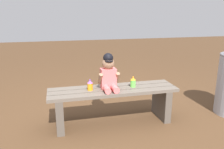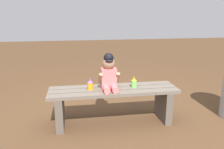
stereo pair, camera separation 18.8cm
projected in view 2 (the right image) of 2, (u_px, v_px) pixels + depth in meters
The scene contains 5 objects.
ground_plane at pixel (113, 122), 2.69m from camera, with size 16.00×16.00×0.00m, color #4C331E.
park_bench at pixel (113, 100), 2.62m from camera, with size 1.45×0.38×0.42m.
child_figure at pixel (109, 74), 2.53m from camera, with size 0.23×0.27×0.40m.
sippy_cup_left at pixel (90, 85), 2.53m from camera, with size 0.06×0.06×0.12m.
sippy_cup_right at pixel (134, 82), 2.61m from camera, with size 0.06×0.06×0.12m.
Camera 2 is at (-0.41, -2.41, 1.26)m, focal length 36.64 mm.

